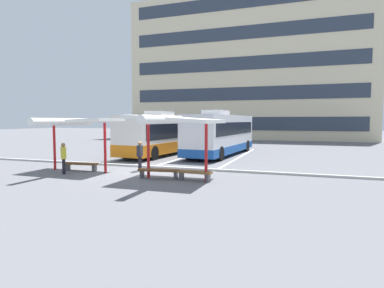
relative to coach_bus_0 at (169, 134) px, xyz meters
name	(u,v)px	position (x,y,z in m)	size (l,w,h in m)	color
ground_plane	(138,171)	(2.21, -9.25, -1.59)	(160.00, 160.00, 0.00)	slate
terminal_building	(251,72)	(2.23, 28.12, 8.93)	(34.98, 14.92, 23.77)	beige
coach_bus_0	(169,134)	(0.00, 0.00, 0.00)	(3.41, 12.36, 3.48)	silver
coach_bus_1	(221,134)	(4.41, 0.35, 0.06)	(3.30, 10.84, 3.53)	silver
lane_stripe_0	(145,154)	(-1.69, -0.95, -1.59)	(0.16, 14.00, 0.01)	white
lane_stripe_1	(190,156)	(2.21, -0.95, -1.59)	(0.16, 14.00, 0.01)	white
lane_stripe_2	(239,157)	(6.11, -0.95, -1.59)	(0.16, 14.00, 0.01)	white
waiting_shelter_0	(75,122)	(-0.82, -10.53, 1.07)	(4.32, 4.44, 2.88)	red
bench_0	(81,165)	(-0.82, -10.16, -1.25)	(1.97, 0.62, 0.45)	brown
waiting_shelter_1	(174,120)	(5.09, -11.09, 1.17)	(3.91, 5.07, 3.03)	red
bench_1	(159,171)	(4.19, -10.84, -1.25)	(2.02, 0.67, 0.45)	brown
bench_2	(195,173)	(5.99, -10.81, -1.26)	(1.66, 0.55, 0.45)	brown
platform_kerb	(150,167)	(2.21, -7.78, -1.53)	(44.00, 0.24, 0.12)	#ADADA8
waiting_passenger_0	(140,154)	(2.25, -9.11, -0.65)	(0.31, 0.50, 1.63)	black
waiting_passenger_1	(64,156)	(-0.96, -11.32, -0.66)	(0.50, 0.47, 1.62)	black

